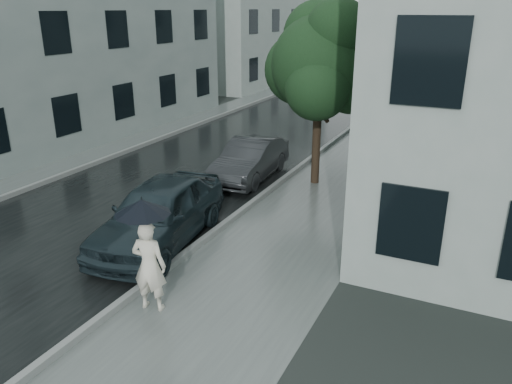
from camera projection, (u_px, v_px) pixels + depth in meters
The scene contains 14 objects.
ground at pixel (223, 294), 10.11m from camera, with size 120.00×120.00×0.00m, color black.
sidewalk at pixel (372, 151), 20.16m from camera, with size 3.50×60.00×0.01m, color slate.
kerb_near at pixel (329, 144), 20.88m from camera, with size 0.15×60.00×0.15m, color slate.
asphalt_road at pixel (254, 137), 22.31m from camera, with size 6.85×60.00×0.00m, color black.
kerb_far at pixel (188, 128), 23.70m from camera, with size 0.15×60.00×0.15m, color slate.
sidewalk_far at pixel (172, 128), 24.10m from camera, with size 1.70×60.00×0.01m, color #4C5451.
building_far_a at pixel (25, 26), 20.78m from camera, with size 7.02×20.00×9.50m.
building_far_b at pixel (254, 27), 39.66m from camera, with size 7.02×18.00×8.00m.
pedestrian at pixel (149, 266), 9.35m from camera, with size 0.66×0.43×1.81m, color silver.
umbrella at pixel (142, 207), 8.93m from camera, with size 1.19×1.19×1.36m.
street_tree at pixel (321, 63), 15.33m from camera, with size 3.92×3.56×5.78m.
lamp_post at pixel (360, 76), 20.88m from camera, with size 0.83×0.42×4.82m.
car_near at pixel (159, 213), 12.07m from camera, with size 1.86×4.63×1.58m, color #1A282D.
car_far at pixel (250, 159), 16.75m from camera, with size 1.41×4.06×1.34m, color black.
Camera 1 is at (4.37, -7.61, 5.47)m, focal length 35.00 mm.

